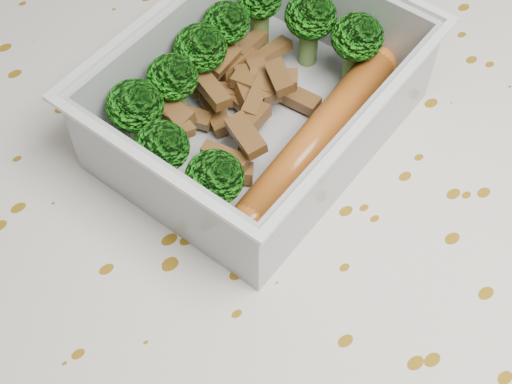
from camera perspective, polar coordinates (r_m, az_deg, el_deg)
dining_table at (r=0.48m, az=-0.37°, el=-7.06°), size 1.40×0.90×0.75m
tablecloth at (r=0.44m, az=-0.41°, el=-4.08°), size 1.46×0.96×0.19m
lunch_container at (r=0.42m, az=0.26°, el=6.83°), size 0.22×0.19×0.06m
broccoli_florets at (r=0.42m, az=-2.11°, el=9.52°), size 0.17×0.12×0.05m
meat_pile at (r=0.43m, az=-1.39°, el=7.57°), size 0.10×0.09×0.03m
sausage at (r=0.41m, az=5.07°, el=4.37°), size 0.15×0.07×0.02m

